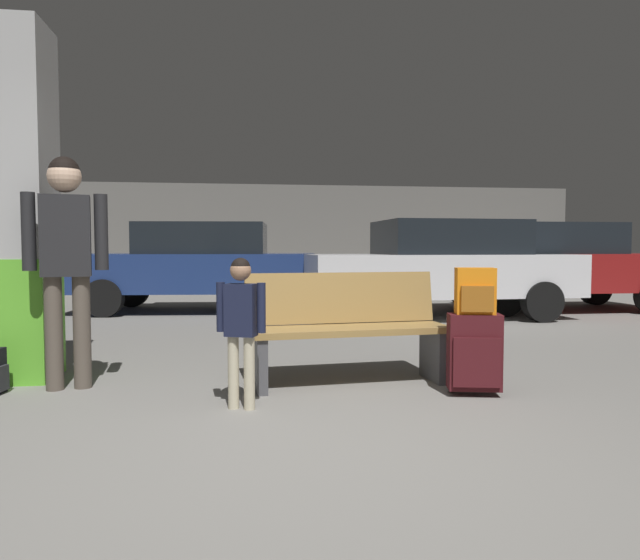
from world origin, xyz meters
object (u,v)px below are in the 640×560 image
(child, at_px, (241,316))
(parked_car_far, at_px, (198,264))
(structural_pillar, at_px, (15,205))
(backpack_bright, at_px, (475,291))
(adult, at_px, (66,247))
(parked_car_near, at_px, (441,266))
(suitcase, at_px, (474,352))
(bench, at_px, (347,328))
(parked_car_side, at_px, (552,264))

(child, xyz_separation_m, parked_car_far, (-0.74, 6.25, 0.17))
(structural_pillar, height_order, backpack_bright, structural_pillar)
(adult, bearing_deg, parked_car_near, 42.63)
(adult, bearing_deg, structural_pillar, 140.65)
(parked_car_near, bearing_deg, adult, -137.37)
(suitcase, relative_size, parked_car_near, 0.15)
(structural_pillar, bearing_deg, child, -32.40)
(bench, bearing_deg, child, -142.21)
(parked_car_side, bearing_deg, parked_car_far, 173.81)
(suitcase, height_order, parked_car_near, parked_car_near)
(parked_car_side, bearing_deg, child, -134.03)
(structural_pillar, bearing_deg, adult, -39.35)
(parked_car_near, bearing_deg, backpack_bright, -106.57)
(structural_pillar, bearing_deg, backpack_bright, -16.14)
(suitcase, bearing_deg, adult, 168.66)
(backpack_bright, height_order, adult, adult)
(parked_car_far, height_order, parked_car_near, same)
(structural_pillar, xyz_separation_m, adult, (0.51, -0.41, -0.34))
(parked_car_side, bearing_deg, bench, -132.73)
(suitcase, relative_size, parked_car_side, 0.15)
(suitcase, height_order, parked_car_side, parked_car_side)
(backpack_bright, distance_m, parked_car_side, 6.58)
(suitcase, bearing_deg, bench, 148.94)
(bench, bearing_deg, parked_car_near, 61.55)
(parked_car_side, height_order, parked_car_near, same)
(backpack_bright, distance_m, child, 1.72)
(backpack_bright, distance_m, parked_car_far, 6.58)
(bench, bearing_deg, parked_car_far, 105.81)
(bench, relative_size, child, 1.61)
(adult, relative_size, parked_car_side, 0.43)
(structural_pillar, xyz_separation_m, child, (1.83, -1.16, -0.81))
(bench, bearing_deg, suitcase, -31.06)
(suitcase, xyz_separation_m, child, (-1.71, -0.14, 0.31))
(bench, height_order, child, child)
(structural_pillar, height_order, child, structural_pillar)
(structural_pillar, height_order, parked_car_far, structural_pillar)
(parked_car_far, xyz_separation_m, parked_car_side, (6.13, -0.67, 0.00))
(parked_car_far, relative_size, parked_car_near, 1.02)
(backpack_bright, height_order, child, child)
(child, xyz_separation_m, adult, (-1.32, 0.74, 0.47))
(adult, height_order, parked_car_near, adult)
(bench, relative_size, parked_car_near, 0.40)
(suitcase, relative_size, backpack_bright, 1.78)
(backpack_bright, height_order, parked_car_far, parked_car_far)
(suitcase, xyz_separation_m, parked_car_far, (-2.44, 6.11, 0.48))
(backpack_bright, bearing_deg, child, -175.41)
(parked_car_far, bearing_deg, parked_car_near, -20.51)
(child, relative_size, adult, 0.57)
(suitcase, height_order, parked_car_far, parked_car_far)
(adult, bearing_deg, parked_car_far, 83.94)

